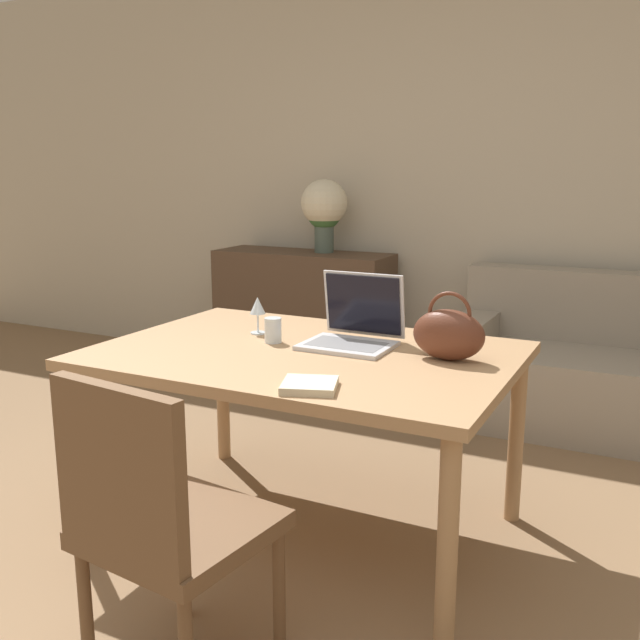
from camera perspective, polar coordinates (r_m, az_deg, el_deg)
ground_plane at (r=2.39m, az=-10.37°, el=-23.72°), size 14.00×14.00×0.00m
wall_back at (r=4.58m, az=11.67°, el=11.42°), size 10.00×0.06×2.70m
dining_table at (r=2.64m, az=-1.20°, el=-3.89°), size 1.51×1.05×0.73m
chair at (r=1.95m, az=-12.68°, el=-15.23°), size 0.49×0.49×0.89m
couch at (r=4.14m, az=21.77°, el=-4.15°), size 1.60×0.76×0.82m
sideboard at (r=4.76m, az=-1.37°, el=0.42°), size 1.18×0.40×0.84m
laptop at (r=2.71m, az=2.82°, el=-0.46°), size 0.33×0.30×0.26m
drinking_glass at (r=2.73m, az=-3.78°, el=-0.82°), size 0.07×0.07×0.10m
wine_glass at (r=2.87m, az=-5.01°, el=0.98°), size 0.06×0.06×0.15m
handbag at (r=2.51m, az=10.26°, el=-1.09°), size 0.26×0.13×0.24m
flower_vase at (r=4.65m, az=0.34°, el=8.95°), size 0.30×0.30×0.47m
book at (r=2.17m, az=-0.84°, el=-5.25°), size 0.21×0.20×0.02m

